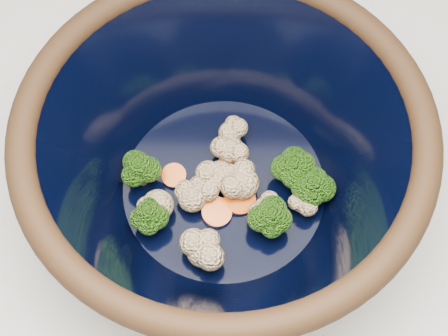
% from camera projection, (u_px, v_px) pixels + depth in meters
% --- Properties ---
extents(mixing_bowl, '(0.47, 0.47, 0.17)m').
position_uv_depth(mixing_bowl, '(224.00, 160.00, 0.61)').
color(mixing_bowl, black).
rests_on(mixing_bowl, counter).
extents(vegetable_pile, '(0.22, 0.17, 0.05)m').
position_uv_depth(vegetable_pile, '(227.00, 189.00, 0.63)').
color(vegetable_pile, '#608442').
rests_on(vegetable_pile, mixing_bowl).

